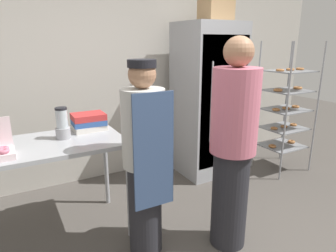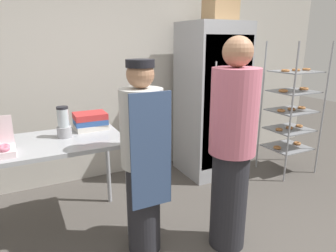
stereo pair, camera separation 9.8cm
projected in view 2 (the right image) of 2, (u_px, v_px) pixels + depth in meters
The scene contains 9 objects.
back_wall at pixel (129, 70), 3.89m from camera, with size 6.40×0.12×2.73m, color #B7B2A8.
refrigerator at pixel (211, 101), 3.91m from camera, with size 0.74×0.73×1.96m.
baking_rack at pixel (291, 110), 3.95m from camera, with size 0.61×0.52×1.74m.
prep_counter at pixel (52, 151), 2.61m from camera, with size 1.23×0.74×0.90m.
blender_pitcher at pixel (64, 124), 2.66m from camera, with size 0.13×0.13×0.28m.
binder_stack at pixel (90, 121), 2.92m from camera, with size 0.31×0.25×0.16m.
cardboard_storage_box at pixel (220, 10), 3.67m from camera, with size 0.37×0.30×0.28m.
person_baker at pixel (143, 158), 2.38m from camera, with size 0.34×0.36×1.61m.
person_customer at pixel (232, 147), 2.42m from camera, with size 0.38×0.38×1.78m.
Camera 2 is at (-1.32, -1.55, 1.74)m, focal length 32.00 mm.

